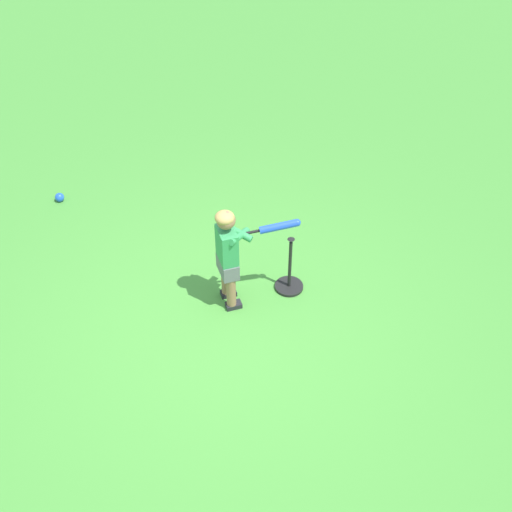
% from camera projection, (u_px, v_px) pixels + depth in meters
% --- Properties ---
extents(ground_plane, '(40.00, 40.00, 0.00)m').
position_uv_depth(ground_plane, '(226.00, 333.00, 5.83)').
color(ground_plane, '#479338').
extents(child_batter, '(0.40, 0.75, 1.08)m').
position_uv_depth(child_batter, '(231.00, 250.00, 5.71)').
color(child_batter, '#232328').
rests_on(child_batter, ground).
extents(play_ball_center_lawn, '(0.10, 0.10, 0.10)m').
position_uv_depth(play_ball_center_lawn, '(60.00, 197.00, 7.32)').
color(play_ball_center_lawn, blue).
rests_on(play_ball_center_lawn, ground).
extents(batting_tee, '(0.28, 0.28, 0.62)m').
position_uv_depth(batting_tee, '(289.00, 280.00, 6.21)').
color(batting_tee, black).
rests_on(batting_tee, ground).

